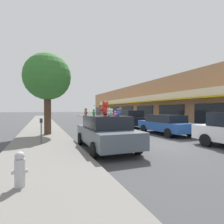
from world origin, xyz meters
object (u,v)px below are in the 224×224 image
object	(u,v)px
teddy_bear_cream	(109,112)
parking_meter	(41,128)
parked_car_far_center	(165,124)
teddy_bear_pink	(115,114)
fire_hydrant	(20,169)
plush_art_car	(106,132)
teddy_bear_white	(111,112)
street_tree	(47,77)
teddy_bear_giant	(105,108)
teddy_bear_blue	(118,112)
teddy_bear_yellow	(110,113)
teddy_bear_teal	(109,112)
parked_car_far_right	(130,118)
teddy_bear_brown	(86,112)
teddy_bear_green	(94,112)
teddy_bear_purple	(117,114)

from	to	relation	value
teddy_bear_cream	parking_meter	distance (m)	3.72
parked_car_far_center	teddy_bear_pink	bearing A→B (deg)	-146.59
fire_hydrant	parking_meter	xyz separation A→B (m)	(0.44, 5.16, 0.41)
plush_art_car	teddy_bear_white	world-z (taller)	teddy_bear_white
teddy_bear_cream	teddy_bear_pink	world-z (taller)	teddy_bear_cream
teddy_bear_white	street_tree	world-z (taller)	street_tree
teddy_bear_giant	plush_art_car	bearing A→B (deg)	71.79
teddy_bear_cream	street_tree	distance (m)	6.70
parked_car_far_center	teddy_bear_blue	bearing A→B (deg)	-151.25
teddy_bear_cream	teddy_bear_blue	distance (m)	1.07
teddy_bear_yellow	fire_hydrant	size ratio (longest dim) A/B	0.33
teddy_bear_teal	parked_car_far_right	xyz separation A→B (m)	(5.79, 8.90, -0.82)
teddy_bear_cream	teddy_bear_brown	size ratio (longest dim) A/B	0.97
teddy_bear_cream	teddy_bear_brown	xyz separation A→B (m)	(-0.60, 1.78, 0.01)
teddy_bear_blue	teddy_bear_green	xyz separation A→B (m)	(-0.95, 1.08, -0.02)
plush_art_car	parking_meter	bearing A→B (deg)	150.58
teddy_bear_blue	teddy_bear_white	world-z (taller)	teddy_bear_blue
plush_art_car	fire_hydrant	distance (m)	4.79
teddy_bear_green	teddy_bear_white	bearing A→B (deg)	106.26
teddy_bear_teal	fire_hydrant	xyz separation A→B (m)	(-3.32, -3.11, -1.20)
teddy_bear_purple	teddy_bear_teal	bearing A→B (deg)	-37.65
fire_hydrant	teddy_bear_blue	bearing A→B (deg)	41.54
plush_art_car	teddy_bear_pink	distance (m)	1.24
parked_car_far_right	fire_hydrant	world-z (taller)	parked_car_far_right
teddy_bear_cream	teddy_bear_purple	distance (m)	0.56
teddy_bear_pink	teddy_bear_white	bearing A→B (deg)	-57.50
parked_car_far_center	fire_hydrant	world-z (taller)	parked_car_far_center
street_tree	teddy_bear_cream	bearing A→B (deg)	-67.98
plush_art_car	parked_car_far_right	distance (m)	10.34
teddy_bear_pink	parked_car_far_right	size ratio (longest dim) A/B	0.06
plush_art_car	teddy_bear_cream	xyz separation A→B (m)	(-0.09, -0.66, 0.93)
teddy_bear_cream	teddy_bear_pink	bearing A→B (deg)	85.33
teddy_bear_pink	fire_hydrant	bearing A→B (deg)	83.23
teddy_bear_brown	parked_car_far_center	distance (m)	6.81
teddy_bear_giant	parked_car_far_center	bearing A→B (deg)	-157.98
teddy_bear_giant	teddy_bear_pink	world-z (taller)	teddy_bear_giant
teddy_bear_teal	street_tree	world-z (taller)	street_tree
teddy_bear_teal	parking_meter	size ratio (longest dim) A/B	0.28
teddy_bear_yellow	teddy_bear_brown	size ratio (longest dim) A/B	0.70
teddy_bear_yellow	teddy_bear_green	bearing A→B (deg)	-58.26
teddy_bear_cream	teddy_bear_brown	world-z (taller)	teddy_bear_brown
teddy_bear_cream	street_tree	world-z (taller)	street_tree
teddy_bear_cream	teddy_bear_purple	bearing A→B (deg)	159.00
teddy_bear_green	parking_meter	distance (m)	2.77
teddy_bear_pink	parked_car_far_center	xyz separation A→B (m)	(5.70, 3.76, -0.90)
teddy_bear_yellow	teddy_bear_white	size ratio (longest dim) A/B	0.77
teddy_bear_cream	fire_hydrant	distance (m)	4.42
teddy_bear_giant	teddy_bear_blue	world-z (taller)	teddy_bear_giant
teddy_bear_purple	teddy_bear_pink	bearing A→B (deg)	29.62
teddy_bear_purple	parked_car_far_center	world-z (taller)	teddy_bear_purple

